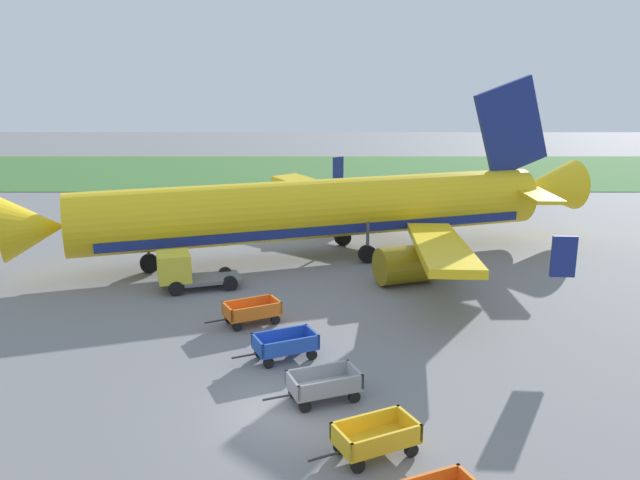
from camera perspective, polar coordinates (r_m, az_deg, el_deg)
ground_plane at (r=23.37m, az=-2.72°, el=-14.87°), size 220.00×220.00×0.00m
grass_strip at (r=78.04m, az=-0.67°, el=6.07°), size 220.00×28.00×0.06m
airplane at (r=41.19m, az=1.35°, el=2.72°), size 36.70×29.84×11.34m
baggage_cart_second_in_row at (r=20.85m, az=5.06°, el=-16.93°), size 3.52×2.35×1.07m
baggage_cart_third_in_row at (r=23.81m, az=0.48°, el=-12.61°), size 3.58×2.21×1.07m
baggage_cart_fourth_in_row at (r=27.02m, az=-2.94°, el=-9.20°), size 3.54×2.30×1.07m
baggage_cart_far_end at (r=30.71m, az=-5.87°, el=-6.28°), size 3.50×2.38×1.07m
service_truck_beside_carts at (r=35.83m, az=-11.77°, el=-2.62°), size 4.74×3.08×2.10m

